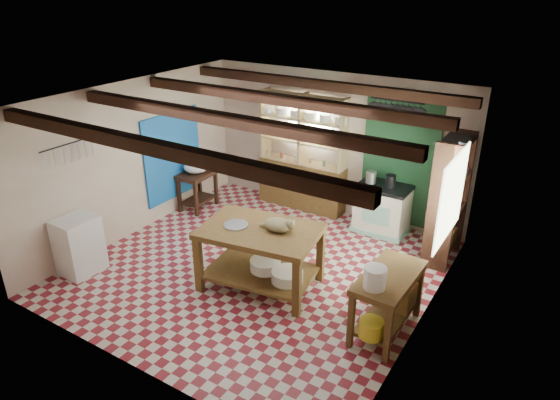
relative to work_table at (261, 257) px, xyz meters
The scene contains 30 objects.
floor 0.65m from the work_table, 129.61° to the left, with size 5.00×5.00×0.02m, color maroon.
ceiling 2.19m from the work_table, 129.61° to the left, with size 5.00×5.00×0.02m, color #4B4B50.
wall_back 2.98m from the work_table, 95.77° to the left, with size 5.00×0.04×2.60m, color beige.
wall_front 2.33m from the work_table, 97.62° to the right, with size 5.00×0.04×2.60m, color beige.
wall_left 2.93m from the work_table, behind, with size 0.04×5.00×2.60m, color beige.
wall_right 2.39m from the work_table, ahead, with size 0.04×5.00×2.60m, color beige.
ceiling_beams 2.07m from the work_table, 129.61° to the left, with size 5.00×3.80×0.15m, color #361D13.
blue_wall_patch 3.09m from the work_table, 155.65° to the left, with size 0.04×1.40×1.60m, color blue.
green_wall_patch 3.08m from the work_table, 71.15° to the left, with size 1.30×0.04×2.30m, color #1C4827.
window_back 3.19m from the work_table, 105.57° to the left, with size 0.90×0.02×0.80m, color white.
window_right 2.74m from the work_table, 31.59° to the left, with size 0.02×1.30×1.20m, color white.
utensil_rail 3.15m from the work_table, 162.65° to the right, with size 0.06×0.90×0.28m, color black.
pot_rack 3.11m from the work_table, 68.14° to the left, with size 0.86×0.12×0.36m, color black.
shelving_unit 2.86m from the work_table, 107.50° to the left, with size 1.70×0.34×2.20m, color tan.
tall_rack 2.98m from the work_table, 47.16° to the left, with size 0.40×0.86×2.00m, color #361D13.
work_table is the anchor object (origin of this frame).
stove 2.64m from the work_table, 71.29° to the left, with size 0.88×0.59×0.86m, color white.
prep_table 2.93m from the work_table, 148.09° to the left, with size 0.50×0.72×0.73m, color #361D13.
white_cabinet 2.75m from the work_table, 156.02° to the right, with size 0.49×0.59×0.88m, color white.
right_counter 1.89m from the work_table, ahead, with size 0.57×1.15×0.82m, color brown.
cat 0.60m from the work_table, 20.01° to the left, with size 0.39×0.29×0.18m, color #948156.
steel_tray 0.59m from the work_table, 163.17° to the right, with size 0.35×0.35×0.02m, color #BAB9C1.
basin_large 0.15m from the work_table, 53.70° to the left, with size 0.44×0.44×0.15m, color white.
basin_small 0.48m from the work_table, ahead, with size 0.44×0.44×0.16m, color white.
kettle_left 2.62m from the work_table, 76.61° to the left, with size 0.18×0.18×0.21m, color #BAB9C1.
kettle_right 2.72m from the work_table, 69.25° to the left, with size 0.17×0.17×0.21m, color black.
enamel_bowl 2.96m from the work_table, 148.09° to the left, with size 0.47×0.47×0.23m, color white.
white_bucket 1.93m from the work_table, 11.33° to the right, with size 0.26×0.26×0.26m, color white.
wicker_basket 1.92m from the work_table, ahead, with size 0.45×0.36×0.31m, color #A47F42.
yellow_tub 1.94m from the work_table, 14.00° to the right, with size 0.29×0.29×0.21m, color gold.
Camera 1 is at (3.75, -5.38, 4.10)m, focal length 32.00 mm.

